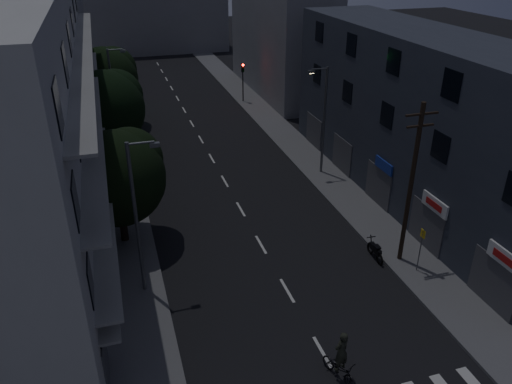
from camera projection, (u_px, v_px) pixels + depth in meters
ground at (210, 156)px, 41.35m from camera, size 160.00×160.00×0.00m
sidewalk_left at (117, 166)px, 39.37m from camera, size 3.00×90.00×0.15m
sidewalk_right at (295, 145)px, 43.27m from camera, size 3.00×90.00×0.15m
lane_markings at (196, 131)px, 46.68m from camera, size 0.15×60.50×0.01m
building_left at (30, 114)px, 29.10m from camera, size 7.00×36.00×14.00m
building_right at (422, 121)px, 32.59m from camera, size 6.19×28.00×11.00m
building_far_left at (54, 22)px, 54.20m from camera, size 6.00×20.00×16.00m
building_far_right at (280, 34)px, 56.00m from camera, size 6.00×20.00×13.00m
building_far_end at (147, 18)px, 77.42m from camera, size 24.00×8.00×10.00m
tree_near at (117, 174)px, 27.79m from camera, size 5.49×5.49×6.77m
tree_mid at (106, 106)px, 37.91m from camera, size 5.95×5.95×7.33m
tree_far at (106, 77)px, 45.54m from camera, size 5.97×5.97×7.38m
traffic_signal_far_right at (243, 74)px, 53.40m from camera, size 0.28×0.37×4.10m
traffic_signal_far_left at (115, 79)px, 51.62m from camera, size 0.28×0.37×4.10m
street_lamp_left_near at (138, 212)px, 23.51m from camera, size 1.51×0.25×8.00m
street_lamp_right at (323, 116)px, 36.24m from camera, size 1.51×0.25×8.00m
street_lamp_left_far at (114, 92)px, 41.94m from camera, size 1.51×0.25×8.00m
utility_pole at (411, 183)px, 25.77m from camera, size 1.80×0.24×9.00m
bus_stop_sign at (421, 243)px, 26.12m from camera, size 0.06×0.35×2.52m
motorcycle at (375, 251)px, 27.97m from camera, size 0.53×1.85×1.19m
cyclist at (340, 363)px, 20.16m from camera, size 1.26×2.01×2.40m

